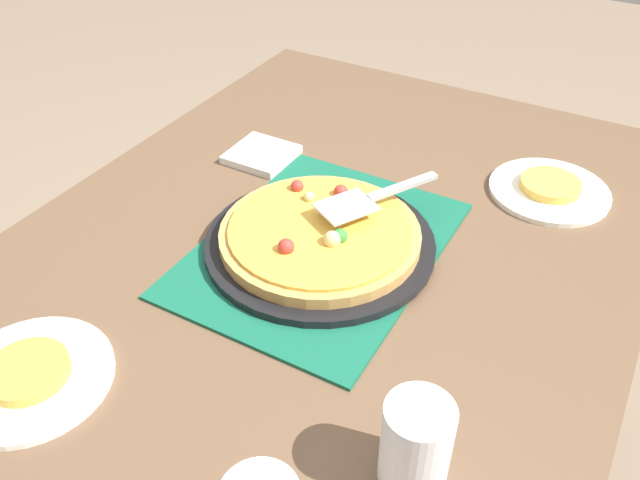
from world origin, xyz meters
TOP-DOWN VIEW (x-y plane):
  - dining_table at (0.00, 0.00)m, footprint 1.40×1.00m
  - placemat at (0.00, 0.00)m, footprint 0.48×0.36m
  - pizza_pan at (0.00, 0.00)m, footprint 0.38×0.38m
  - pizza at (-0.00, -0.00)m, footprint 0.33×0.33m
  - plate_near_left at (-0.35, 0.29)m, footprint 0.22×0.22m
  - plate_far_right at (0.43, -0.20)m, footprint 0.22×0.22m
  - served_slice_left at (-0.35, 0.29)m, footprint 0.11×0.11m
  - served_slice_right at (0.43, -0.20)m, footprint 0.11×0.11m
  - cup_near at (0.31, 0.30)m, footprint 0.08×0.08m
  - pizza_server at (-0.09, 0.05)m, footprint 0.22×0.15m
  - napkin_stack at (-0.20, -0.25)m, footprint 0.12×0.12m

SIDE VIEW (x-z plane):
  - dining_table at x=0.00m, z-range 0.27..1.02m
  - placemat at x=0.00m, z-range 0.75..0.76m
  - plate_near_left at x=-0.35m, z-range 0.75..0.76m
  - plate_far_right at x=0.43m, z-range 0.75..0.76m
  - napkin_stack at x=-0.20m, z-range 0.75..0.77m
  - pizza_pan at x=0.00m, z-range 0.76..0.77m
  - served_slice_left at x=-0.35m, z-range 0.76..0.78m
  - served_slice_right at x=0.43m, z-range 0.76..0.78m
  - pizza at x=0.00m, z-range 0.76..0.81m
  - cup_near at x=0.31m, z-range 0.75..0.87m
  - pizza_server at x=-0.09m, z-range 0.81..0.82m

